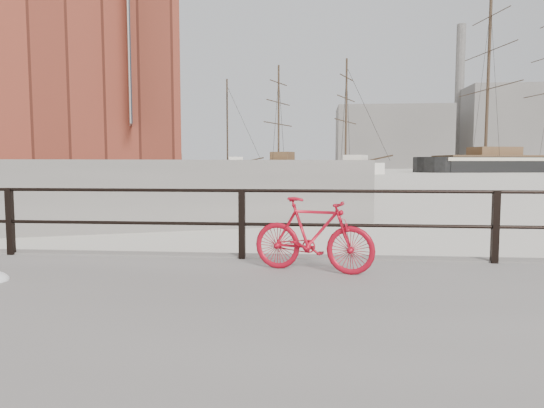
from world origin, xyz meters
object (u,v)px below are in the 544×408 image
(bicycle, at_px, (313,235))
(workboat_far, at_px, (56,178))
(schooner_left, at_px, (199,172))
(workboat_near, at_px, (6,185))
(schooner_mid, at_px, (311,173))

(bicycle, distance_m, workboat_far, 53.19)
(schooner_left, distance_m, workboat_far, 35.73)
(schooner_left, height_order, workboat_near, schooner_left)
(workboat_far, bearing_deg, bicycle, -61.38)
(schooner_mid, bearing_deg, workboat_far, -114.79)
(workboat_near, bearing_deg, schooner_left, 39.44)
(bicycle, xyz_separation_m, workboat_far, (-28.38, 44.98, -0.82))
(bicycle, height_order, schooner_mid, schooner_mid)
(schooner_mid, distance_m, workboat_far, 38.85)
(schooner_mid, distance_m, workboat_near, 48.33)
(workboat_near, bearing_deg, workboat_far, 59.00)
(bicycle, xyz_separation_m, workboat_near, (-24.10, 29.92, -0.82))
(bicycle, relative_size, workboat_near, 0.15)
(schooner_left, height_order, workboat_far, schooner_left)
(schooner_mid, bearing_deg, bicycle, -68.71)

